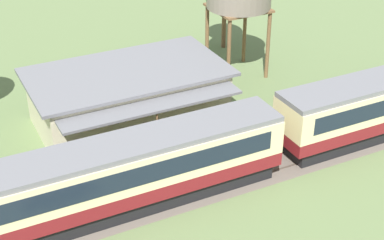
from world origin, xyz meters
TOP-DOWN VIEW (x-y plane):
  - passenger_train at (-12.75, 1.42)m, footprint 87.80×2.92m
  - railway_track at (-19.57, 1.42)m, footprint 147.74×3.60m
  - station_building at (-18.77, 9.73)m, footprint 12.45×8.33m

SIDE VIEW (x-z plane):
  - railway_track at x=-19.57m, z-range -0.01..0.03m
  - station_building at x=-18.77m, z-range 0.03..3.66m
  - passenger_train at x=-12.75m, z-range 0.22..4.12m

